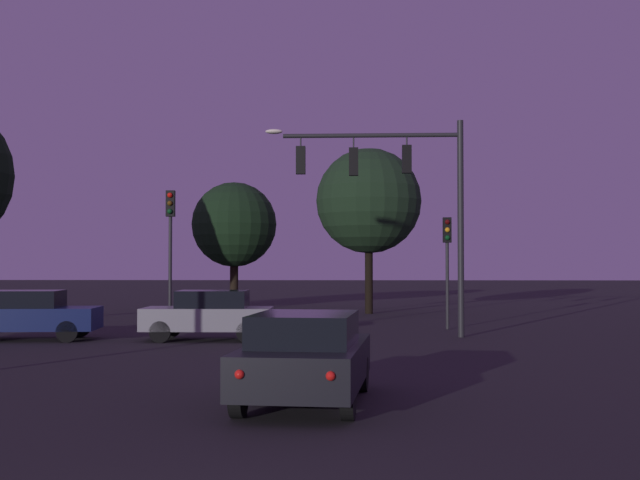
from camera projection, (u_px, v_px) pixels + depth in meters
ground_plane at (312, 326)px, 30.89m from camera, size 168.00×168.00×0.00m
traffic_signal_mast_arm at (398, 183)px, 26.30m from camera, size 6.37×0.40×6.93m
traffic_light_corner_left at (447, 250)px, 29.27m from camera, size 0.31×0.36×3.99m
traffic_light_corner_right at (170, 232)px, 28.25m from camera, size 0.31×0.36×4.87m
car_nearside_lane at (306, 356)px, 13.70m from camera, size 2.26×4.44×1.52m
car_crossing_left at (209, 314)px, 25.06m from camera, size 4.01×1.89×1.52m
car_crossing_right at (27, 314)px, 25.10m from camera, size 4.43×2.27×1.52m
tree_left_far at (234, 225)px, 41.73m from camera, size 4.32×4.32×6.49m
tree_center_horizon at (369, 201)px, 38.45m from camera, size 4.94×4.94×7.76m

